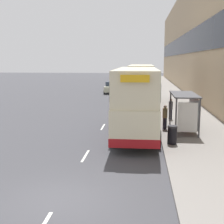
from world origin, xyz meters
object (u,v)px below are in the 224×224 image
Objects in this scene: pedestrian_1 at (165,117)px; litter_bin at (172,135)px; double_decker_bus_near at (137,100)px; double_decker_bus_ahead at (141,84)px; car_1 at (137,85)px; car_2 at (143,79)px; bus_shelter at (187,106)px; pedestrian_at_shelter at (171,109)px; car_0 at (117,83)px; car_3 at (111,87)px.

pedestrian_1 is 1.59× the size of litter_bin.
double_decker_bus_near and double_decker_bus_ahead have the same top height.
car_1 is 19.26m from car_2.
double_decker_bus_near reaches higher than litter_bin.
bus_shelter is 2.51× the size of pedestrian_1.
pedestrian_1 is (1.41, -47.86, 0.16)m from car_2.
double_decker_bus_ahead is 6.79× the size of pedestrian_1.
pedestrian_at_shelter reaches higher than car_1.
double_decker_bus_near is 6.23× the size of pedestrian_at_shelter.
double_decker_bus_near is 29.73m from car_1.
car_0 is at bearing 101.96° from double_decker_bus_ahead.
double_decker_bus_ahead reaches higher than bus_shelter.
car_1 is at bearing -93.32° from car_2.
bus_shelter is at bearing 102.31° from car_0.
car_3 is (-7.54, 25.38, -1.03)m from bus_shelter.
car_3 is 2.73× the size of pedestrian_1.
bus_shelter is 14.05m from double_decker_bus_ahead.
litter_bin is at bearing -110.79° from bus_shelter.
car_2 is at bearing 92.75° from pedestrian_at_shelter.
bus_shelter reaches higher than pedestrian_1.
car_0 is 2.68× the size of pedestrian_at_shelter.
bus_shelter is 3.65m from litter_bin.
car_3 is at bearing -101.62° from car_2.
car_1 reaches higher than car_2.
car_0 reaches higher than car_2.
car_0 is 9.25m from car_3.
car_2 is 44.19m from pedestrian_at_shelter.
double_decker_bus_near is at bearing 99.34° from car_3.
car_3 is at bearing -133.08° from car_1.
double_decker_bus_near is (-3.30, -0.42, 0.41)m from bus_shelter.
bus_shelter reaches higher than car_2.
car_2 is at bearing 86.68° from car_1.
bus_shelter is 1.75m from pedestrian_1.
litter_bin is at bearing -94.18° from pedestrian_at_shelter.
double_decker_bus_ahead is at bearing -87.12° from car_1.
car_1 is 28.75m from pedestrian_1.
car_1 is 1.00× the size of car_2.
double_decker_bus_ahead reaches higher than car_2.
double_decker_bus_ahead is 2.69× the size of car_1.
bus_shelter is 0.37× the size of double_decker_bus_ahead.
double_decker_bus_near is 3.84m from litter_bin.
double_decker_bus_ahead is 2.48× the size of car_3.
car_0 is at bearing 102.82° from pedestrian_at_shelter.
car_1 is at bearing 97.60° from bus_shelter.
car_1 is 2.52× the size of pedestrian_1.
double_decker_bus_near is 2.46× the size of car_2.
car_3 is 4.35× the size of litter_bin.
car_1 is 4.02× the size of litter_bin.
car_3 is 22.12m from pedestrian_at_shelter.
car_2 is 2.52× the size of pedestrian_1.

